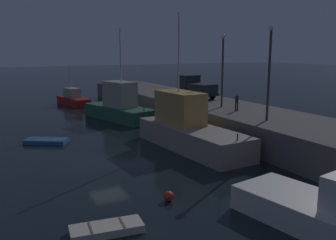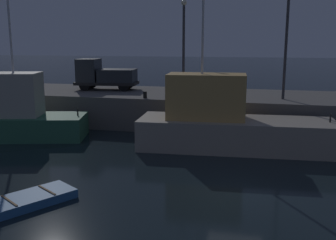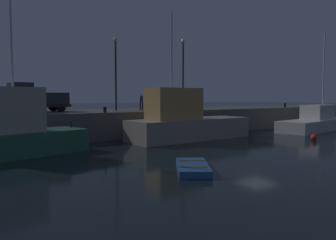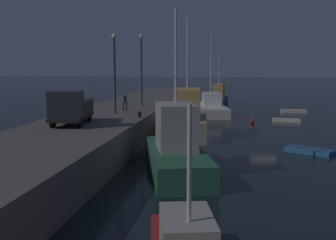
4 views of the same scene
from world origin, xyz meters
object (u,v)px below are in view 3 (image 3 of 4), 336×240
Objects in this scene: bollard_west at (105,110)px; lamp_post_east at (183,68)px; mooring_buoy_near at (314,137)px; dockworker at (141,101)px; fishing_trawler_red at (316,122)px; bollard_central at (285,105)px; lamp_post_west at (116,68)px; rowboat_white_mid at (193,167)px; utility_truck at (36,98)px; fishing_boat_blue at (8,133)px; fishing_trawler_green at (186,122)px.

lamp_post_east is at bearing 11.21° from bollard_west.
dockworker is (-10.46, 12.56, 3.12)m from mooring_buoy_near.
dockworker is at bearing 129.79° from mooring_buoy_near.
bollard_central is at bearing 77.10° from fishing_trawler_red.
bollard_west is (-2.28, -2.76, -3.97)m from lamp_post_west.
rowboat_white_mid is 18.76m from utility_truck.
dockworker is 19.80m from bollard_central.
bollard_central is (14.89, -1.64, -4.17)m from lamp_post_east.
lamp_post_east is (-5.69, 11.95, 6.61)m from mooring_buoy_near.
fishing_trawler_red reaches higher than fishing_boat_blue.
lamp_post_west is at bearing 160.16° from fishing_trawler_red.
mooring_buoy_near is 0.07× the size of lamp_post_east.
rowboat_white_mid is at bearing -150.94° from bollard_central.
rowboat_white_mid is 16.59m from mooring_buoy_near.
lamp_post_west is at bearing 135.83° from mooring_buoy_near.
fishing_boat_blue is (-31.72, 0.66, 0.55)m from fishing_trawler_red.
utility_truck is at bearing 103.18° from rowboat_white_mid.
fishing_boat_blue is at bearing -161.16° from lamp_post_east.
rowboat_white_mid is at bearing -159.74° from fishing_trawler_red.
mooring_buoy_near is 0.08× the size of lamp_post_west.
dockworker is 3.07× the size of bollard_central.
dockworker is (9.89, -1.59, -0.31)m from utility_truck.
fishing_trawler_green reaches higher than fishing_trawler_red.
fishing_trawler_green is 8.95m from lamp_post_west.
fishing_boat_blue is at bearing -152.99° from bollard_west.
fishing_boat_blue is at bearing -111.86° from utility_truck.
fishing_trawler_green is 1.69× the size of lamp_post_west.
dockworker is at bearing 102.69° from fishing_trawler_green.
utility_truck is 6.51m from bollard_west.
fishing_boat_blue is 1.48× the size of lamp_post_west.
rowboat_white_mid is (-24.17, -8.92, -0.81)m from fishing_trawler_red.
rowboat_white_mid is (7.56, -9.58, -1.35)m from fishing_boat_blue.
fishing_boat_blue is 19.50× the size of bollard_central.
dockworker is at bearing -4.59° from lamp_post_west.
fishing_trawler_green reaches higher than rowboat_white_mid.
utility_truck reaches higher than dockworker.
bollard_west is (-15.43, 10.02, 2.42)m from mooring_buoy_near.
fishing_trawler_red is 25.78m from rowboat_white_mid.
bollard_west is (4.92, -4.14, -1.01)m from utility_truck.
fishing_trawler_green is at bearing 175.05° from fishing_trawler_red.
bollard_west is (8.27, 4.22, 1.17)m from fishing_boat_blue.
fishing_trawler_red reaches higher than dockworker.
bollard_central is (9.20, 10.31, 2.44)m from mooring_buoy_near.
lamp_post_east is 15.17m from utility_truck.
utility_truck is 29.82m from bollard_central.
lamp_post_west is (-13.15, 12.78, 6.40)m from mooring_buoy_near.
fishing_trawler_red is 1.03× the size of fishing_trawler_green.
lamp_post_east is at bearing 18.84° from fishing_boat_blue.
lamp_post_west is at bearing 33.49° from fishing_boat_blue.
fishing_trawler_green is 8.27m from lamp_post_east.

